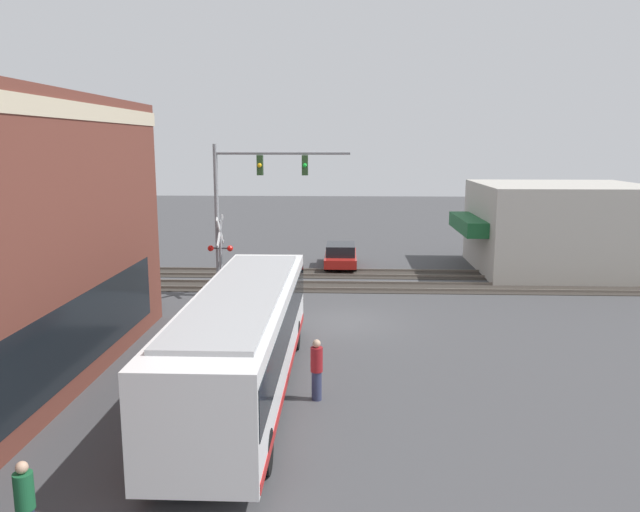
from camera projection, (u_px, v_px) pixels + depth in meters
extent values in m
plane|color=#424244|center=(343.00, 321.00, 25.14)|extent=(120.00, 120.00, 0.00)
cube|color=beige|center=(24.00, 105.00, 14.90)|extent=(19.50, 0.36, 0.50)
cube|color=black|center=(49.00, 355.00, 16.02)|extent=(16.21, 0.12, 2.20)
cube|color=#B2ADA3|center=(559.00, 228.00, 34.76)|extent=(8.24, 8.92, 4.86)
cube|color=#19592D|center=(468.00, 224.00, 34.93)|extent=(5.77, 1.20, 0.80)
cube|color=white|center=(243.00, 337.00, 17.60)|extent=(12.32, 2.55, 2.52)
cube|color=black|center=(243.00, 324.00, 17.53)|extent=(12.08, 2.59, 1.06)
cube|color=#B21E1E|center=(244.00, 373.00, 17.80)|extent=(12.08, 2.58, 0.24)
cube|color=#A5A8AA|center=(242.00, 291.00, 17.36)|extent=(10.47, 2.17, 0.12)
cylinder|color=black|center=(263.00, 335.00, 21.71)|extent=(1.00, 2.57, 1.00)
cylinder|color=black|center=(212.00, 451.00, 13.52)|extent=(1.00, 2.57, 1.00)
cylinder|color=gray|center=(217.00, 221.00, 28.73)|extent=(0.20, 0.20, 7.04)
cylinder|color=gray|center=(282.00, 153.00, 28.05)|extent=(0.16, 6.12, 0.16)
cube|color=#284723|center=(260.00, 165.00, 28.19)|extent=(0.30, 0.27, 0.90)
sphere|color=yellow|center=(260.00, 165.00, 28.03)|extent=(0.20, 0.20, 0.20)
cube|color=#284723|center=(305.00, 165.00, 28.11)|extent=(0.30, 0.27, 0.90)
sphere|color=green|center=(305.00, 165.00, 27.94)|extent=(0.20, 0.20, 0.20)
cylinder|color=gray|center=(221.00, 259.00, 28.83)|extent=(0.14, 0.14, 3.60)
cube|color=white|center=(220.00, 231.00, 28.59)|extent=(1.41, 0.06, 1.41)
cube|color=white|center=(220.00, 231.00, 28.59)|extent=(1.41, 0.06, 1.41)
cylinder|color=#38383A|center=(221.00, 248.00, 28.74)|extent=(0.08, 0.90, 0.08)
sphere|color=red|center=(230.00, 248.00, 28.67)|extent=(0.28, 0.28, 0.28)
sphere|color=red|center=(211.00, 248.00, 28.71)|extent=(0.28, 0.28, 0.28)
cube|color=#332D28|center=(344.00, 287.00, 31.04)|extent=(2.60, 60.00, 0.03)
cube|color=#6B6056|center=(344.00, 289.00, 30.32)|extent=(0.07, 60.00, 0.15)
cube|color=#6B6056|center=(344.00, 283.00, 31.73)|extent=(0.07, 60.00, 0.15)
cube|color=#332D28|center=(344.00, 274.00, 34.18)|extent=(2.60, 60.00, 0.03)
cube|color=#6B6056|center=(344.00, 275.00, 33.47)|extent=(0.07, 60.00, 0.15)
cube|color=#6B6056|center=(344.00, 270.00, 34.88)|extent=(0.07, 60.00, 0.15)
cube|color=#B21E19|center=(341.00, 258.00, 36.16)|extent=(4.40, 1.80, 0.49)
cube|color=black|center=(341.00, 249.00, 35.85)|extent=(2.42, 1.62, 0.61)
cylinder|color=black|center=(341.00, 257.00, 37.53)|extent=(0.64, 1.82, 0.64)
cylinder|color=black|center=(340.00, 266.00, 34.85)|extent=(0.64, 1.82, 0.64)
cylinder|color=#195933|center=(24.00, 491.00, 10.80)|extent=(0.34, 0.34, 0.67)
sphere|color=tan|center=(22.00, 467.00, 10.72)|extent=(0.22, 0.22, 0.22)
cylinder|color=#2D3351|center=(317.00, 386.00, 17.37)|extent=(0.28, 0.28, 0.83)
cylinder|color=maroon|center=(317.00, 359.00, 17.24)|extent=(0.34, 0.34, 0.69)
sphere|color=tan|center=(317.00, 343.00, 17.15)|extent=(0.23, 0.23, 0.23)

